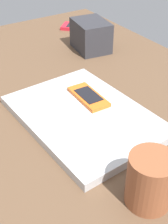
{
  "coord_description": "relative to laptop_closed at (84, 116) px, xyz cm",
  "views": [
    {
      "loc": [
        50.55,
        -31.91,
        44.14
      ],
      "look_at": [
        4.22,
        -2.09,
        5.0
      ],
      "focal_mm": 50.92,
      "sensor_mm": 36.0,
      "label": 1
    }
  ],
  "objects": [
    {
      "name": "desk_organizer",
      "position": [
        -29.59,
        21.5,
        3.56
      ],
      "size": [
        13.1,
        10.8,
        8.93
      ],
      "primitive_type": "cube",
      "rotation": [
        0.0,
        0.0,
        -0.15
      ],
      "color": "#2D2D33",
      "rests_on": "desk_surface"
    },
    {
      "name": "cell_phone_on_desk",
      "position": [
        -47.28,
        27.12,
        -0.32
      ],
      "size": [
        11.51,
        11.45,
        1.25
      ],
      "color": "red",
      "rests_on": "desk_surface"
    },
    {
      "name": "cell_phone_on_laptop",
      "position": [
        -3.84,
        3.9,
        1.38
      ],
      "size": [
        11.17,
        5.17,
        1.01
      ],
      "color": "orange",
      "rests_on": "laptop_closed"
    },
    {
      "name": "pen_cup",
      "position": [
        23.65,
        -3.19,
        3.61
      ],
      "size": [
        7.38,
        7.38,
        9.03
      ],
      "primitive_type": "cylinder",
      "color": "brown",
      "rests_on": "desk_surface"
    },
    {
      "name": "laptop_closed",
      "position": [
        0.0,
        0.0,
        0.0
      ],
      "size": [
        34.12,
        25.51,
        1.81
      ],
      "primitive_type": "cube",
      "rotation": [
        0.0,
        0.0,
        0.06
      ],
      "color": "#B7BABC",
      "rests_on": "desk_surface"
    },
    {
      "name": "desk_surface",
      "position": [
        -4.22,
        2.09,
        -2.41
      ],
      "size": [
        120.0,
        80.0,
        3.0
      ],
      "primitive_type": "cube",
      "color": "brown",
      "rests_on": "ground"
    }
  ]
}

